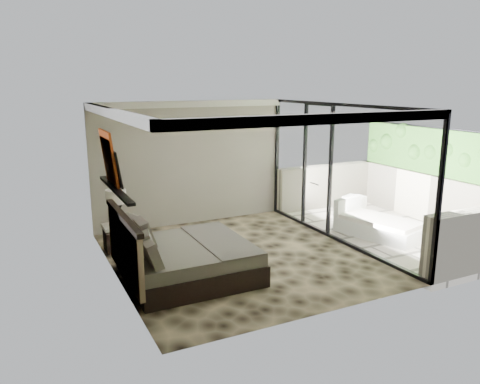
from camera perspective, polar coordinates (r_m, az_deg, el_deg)
name	(u,v)px	position (r m, az deg, el deg)	size (l,w,h in m)	color
floor	(239,257)	(8.85, -0.11, -7.93)	(5.00, 5.00, 0.00)	black
ceiling	(239,106)	(8.26, -0.12, 10.43)	(4.50, 5.00, 0.02)	silver
back_wall	(191,163)	(10.70, -5.98, 3.49)	(4.50, 0.02, 2.80)	gray
left_wall	(114,197)	(7.75, -15.16, -0.61)	(0.02, 5.00, 2.80)	gray
glass_wall	(339,174)	(9.62, 12.03, 2.19)	(0.08, 5.00, 2.80)	white
terrace_slab	(391,233)	(10.95, 17.89, -4.74)	(3.00, 5.00, 0.12)	beige
parapet_far	(437,200)	(11.75, 22.86, -0.85)	(0.30, 5.00, 1.10)	beige
foliage_hedge	(441,152)	(11.55, 23.35, 4.45)	(0.36, 4.60, 1.10)	#3B7424
picture_ledge	(116,189)	(7.84, -14.92, 0.30)	(0.12, 2.20, 0.05)	black
bed	(182,258)	(7.89, -7.05, -8.04)	(2.11, 2.04, 1.16)	black
nightstand	(116,239)	(9.42, -14.86, -5.56)	(0.47, 0.47, 0.47)	black
table_lamp	(116,202)	(9.19, -14.85, -1.24)	(0.38, 0.38, 0.70)	black
abstract_canvas	(109,157)	(8.09, -15.72, 4.07)	(0.04, 0.90, 0.90)	#A5230E
framed_print	(116,169)	(7.85, -14.88, 2.75)	(0.03, 0.50, 0.60)	black
ottoman	(354,205)	(11.93, 13.73, -1.57)	(0.45, 0.45, 0.45)	white
lounger	(377,226)	(10.41, 16.36, -3.96)	(1.31, 1.94, 0.69)	white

